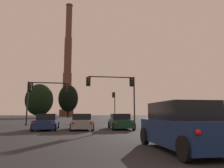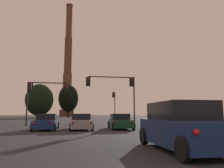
{
  "view_description": "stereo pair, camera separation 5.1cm",
  "coord_description": "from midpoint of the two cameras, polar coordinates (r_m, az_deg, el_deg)",
  "views": [
    {
      "loc": [
        -0.71,
        -2.9,
        1.38
      ],
      "look_at": [
        5.9,
        38.81,
        7.24
      ],
      "focal_mm": 35.0,
      "sensor_mm": 36.0,
      "label": 1
    },
    {
      "loc": [
        -0.66,
        -2.9,
        1.38
      ],
      "look_at": [
        5.9,
        38.81,
        7.24
      ],
      "focal_mm": 35.0,
      "sensor_mm": 36.0,
      "label": 2
    }
  ],
  "objects": [
    {
      "name": "suv_right_lane_third",
      "position": [
        9.04,
        17.78,
        -10.59
      ],
      "size": [
        2.11,
        4.91,
        1.86
      ],
      "rotation": [
        0.0,
        0.0,
        -0.0
      ],
      "color": "navy",
      "rests_on": "ground_plane"
    },
    {
      "name": "traffic_light_far_right",
      "position": [
        49.78,
        0.56,
        -4.64
      ],
      "size": [
        0.78,
        0.5,
        6.44
      ],
      "color": "black",
      "rests_on": "ground_plane"
    },
    {
      "name": "sedan_left_lane_front",
      "position": [
        20.83,
        -16.72,
        -9.53
      ],
      "size": [
        2.03,
        4.72,
        1.43
      ],
      "rotation": [
        0.0,
        0.0,
        0.01
      ],
      "color": "navy",
      "rests_on": "ground_plane"
    },
    {
      "name": "treeline_right_mid",
      "position": [
        91.12,
        -11.36,
        -3.71
      ],
      "size": [
        8.03,
        7.23,
        13.3
      ],
      "color": "black",
      "rests_on": "ground_plane"
    },
    {
      "name": "traffic_light_overhead_right",
      "position": [
        29.02,
        1.66,
        -0.87
      ],
      "size": [
        6.63,
        0.5,
        6.39
      ],
      "color": "black",
      "rests_on": "ground_plane"
    },
    {
      "name": "sedan_right_lane_front",
      "position": [
        21.06,
        2.13,
        -9.83
      ],
      "size": [
        2.17,
        4.77,
        1.43
      ],
      "rotation": [
        0.0,
        0.0,
        -0.04
      ],
      "color": "#0F3823",
      "rests_on": "ground_plane"
    },
    {
      "name": "traffic_light_overhead_left",
      "position": [
        29.74,
        -17.88,
        -1.98
      ],
      "size": [
        5.34,
        0.5,
        5.56
      ],
      "color": "black",
      "rests_on": "ground_plane"
    },
    {
      "name": "smokestack",
      "position": [
        124.05,
        -11.55,
        3.33
      ],
      "size": [
        7.79,
        7.79,
        64.42
      ],
      "color": "#523427",
      "rests_on": "ground_plane"
    },
    {
      "name": "treeline_far_right",
      "position": [
        80.92,
        -18.5,
        -3.94
      ],
      "size": [
        9.59,
        8.63,
        11.97
      ],
      "color": "black",
      "rests_on": "ground_plane"
    },
    {
      "name": "sedan_center_lane_front",
      "position": [
        20.4,
        -8.09,
        -9.82
      ],
      "size": [
        2.03,
        4.72,
        1.43
      ],
      "rotation": [
        0.0,
        0.0,
        0.01
      ],
      "color": "gray",
      "rests_on": "ground_plane"
    }
  ]
}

